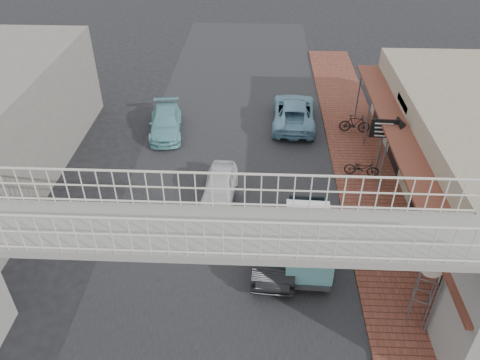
# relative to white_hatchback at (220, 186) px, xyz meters

# --- Properties ---
(ground) EXTENTS (120.00, 120.00, 0.00)m
(ground) POSITION_rel_white_hatchback_xyz_m (0.50, -4.11, -0.62)
(ground) COLOR black
(ground) RESTS_ON ground
(road_strip) EXTENTS (10.00, 60.00, 0.01)m
(road_strip) POSITION_rel_white_hatchback_xyz_m (0.50, -4.11, -0.61)
(road_strip) COLOR black
(road_strip) RESTS_ON ground
(sidewalk) EXTENTS (3.00, 40.00, 0.10)m
(sidewalk) POSITION_rel_white_hatchback_xyz_m (7.00, -1.11, -0.57)
(sidewalk) COLOR brown
(sidewalk) RESTS_ON ground
(footbridge) EXTENTS (16.40, 2.40, 6.34)m
(footbridge) POSITION_rel_white_hatchback_xyz_m (0.50, -8.11, 2.56)
(footbridge) COLOR gray
(footbridge) RESTS_ON ground
(building_far_left) EXTENTS (5.00, 14.00, 5.00)m
(building_far_left) POSITION_rel_white_hatchback_xyz_m (-10.50, 1.89, 1.88)
(building_far_left) COLOR gray
(building_far_left) RESTS_ON ground
(white_hatchback) EXTENTS (1.65, 3.69, 1.23)m
(white_hatchback) POSITION_rel_white_hatchback_xyz_m (0.00, 0.00, 0.00)
(white_hatchback) COLOR silver
(white_hatchback) RESTS_ON ground
(dark_sedan) EXTENTS (1.81, 4.56, 1.48)m
(dark_sedan) POSITION_rel_white_hatchback_xyz_m (2.47, -3.73, 0.12)
(dark_sedan) COLOR black
(dark_sedan) RESTS_ON ground
(angkot_curb) EXTENTS (2.64, 5.27, 1.43)m
(angkot_curb) POSITION_rel_white_hatchback_xyz_m (3.73, 7.24, 0.10)
(angkot_curb) COLOR #6698B1
(angkot_curb) RESTS_ON ground
(angkot_far) EXTENTS (2.26, 4.40, 1.22)m
(angkot_far) POSITION_rel_white_hatchback_xyz_m (-3.50, 5.85, -0.01)
(angkot_far) COLOR #68AEB5
(angkot_far) RESTS_ON ground
(angkot_van) EXTENTS (1.88, 3.89, 1.88)m
(angkot_van) POSITION_rel_white_hatchback_xyz_m (3.69, -3.84, 0.57)
(angkot_van) COLOR black
(angkot_van) RESTS_ON ground
(motorcycle_near) EXTENTS (1.74, 0.88, 0.87)m
(motorcycle_near) POSITION_rel_white_hatchback_xyz_m (6.76, 1.93, -0.08)
(motorcycle_near) COLOR black
(motorcycle_near) RESTS_ON sidewalk
(motorcycle_far) EXTENTS (1.75, 0.68, 1.02)m
(motorcycle_far) POSITION_rel_white_hatchback_xyz_m (7.07, 6.20, -0.00)
(motorcycle_far) COLOR black
(motorcycle_far) RESTS_ON sidewalk
(street_clock) EXTENTS (0.75, 0.71, 2.89)m
(street_clock) POSITION_rel_white_hatchback_xyz_m (7.18, -6.65, 1.88)
(street_clock) COLOR #59595B
(street_clock) RESTS_ON sidewalk
(arrow_sign) EXTENTS (1.85, 1.18, 3.18)m
(arrow_sign) POSITION_rel_white_hatchback_xyz_m (8.24, 1.91, 2.05)
(arrow_sign) COLOR #59595B
(arrow_sign) RESTS_ON sidewalk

